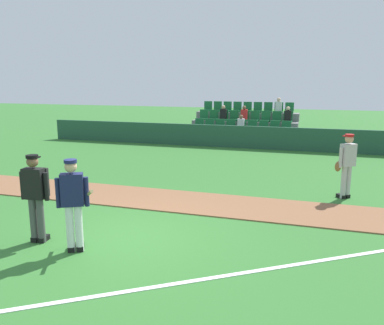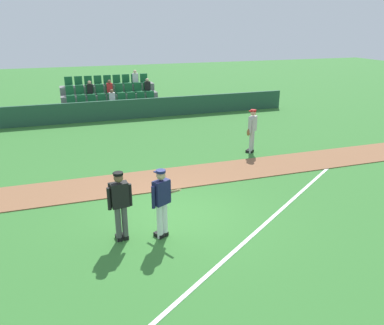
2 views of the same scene
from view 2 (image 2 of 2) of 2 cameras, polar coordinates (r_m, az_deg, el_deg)
ground_plane at (r=10.52m, az=-2.43°, el=-8.08°), size 80.00×80.00×0.00m
infield_dirt_path at (r=12.86m, az=-5.75°, el=-2.65°), size 28.00×1.86×0.03m
foul_line_chalk at (r=11.23m, az=13.28°, el=-6.69°), size 9.86×7.00×0.01m
dugout_fence at (r=21.22m, az=-11.35°, el=7.64°), size 20.00×0.16×1.06m
stadium_bleachers at (r=23.03m, az=-11.98°, el=8.79°), size 5.55×2.95×2.30m
batter_navy_jersey at (r=9.20m, az=-4.54°, el=-5.72°), size 0.74×0.70×1.76m
umpire_home_plate at (r=9.19m, az=-10.68°, el=-5.83°), size 0.59×0.34×1.76m
runner_grey_jersey at (r=15.48m, az=8.92°, el=4.87°), size 0.58×0.49×1.76m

